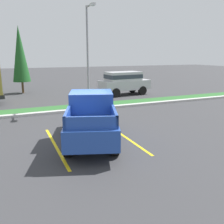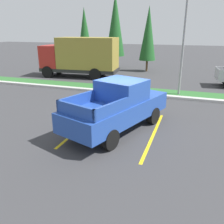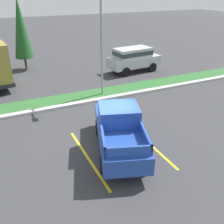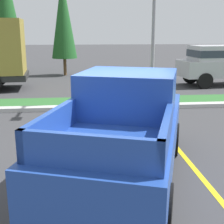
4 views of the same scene
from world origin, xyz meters
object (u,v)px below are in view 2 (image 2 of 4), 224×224
(cypress_tree_center, at_px, (148,34))
(cargo_truck_distant, at_px, (81,56))
(cypress_tree_leftmost, at_px, (85,33))
(street_light, at_px, (184,32))
(cypress_tree_left_inner, at_px, (115,25))
(pickup_truck_main, at_px, (118,106))

(cypress_tree_center, bearing_deg, cargo_truck_distant, -134.88)
(cargo_truck_distant, bearing_deg, cypress_tree_leftmost, 111.51)
(street_light, bearing_deg, cargo_truck_distant, 156.72)
(cypress_tree_leftmost, bearing_deg, street_light, -40.33)
(street_light, relative_size, cypress_tree_leftmost, 1.06)
(cypress_tree_leftmost, bearing_deg, cypress_tree_center, -4.55)
(cypress_tree_leftmost, bearing_deg, cypress_tree_left_inner, 1.03)
(cargo_truck_distant, height_order, cypress_tree_center, cypress_tree_center)
(cypress_tree_leftmost, bearing_deg, pickup_truck_main, -60.46)
(cargo_truck_distant, distance_m, cypress_tree_center, 7.20)
(pickup_truck_main, height_order, cypress_tree_center, cypress_tree_center)
(cypress_tree_left_inner, height_order, cypress_tree_center, cypress_tree_left_inner)
(pickup_truck_main, bearing_deg, cypress_tree_left_inner, 108.96)
(pickup_truck_main, relative_size, cypress_tree_leftmost, 0.88)
(cargo_truck_distant, xyz_separation_m, cypress_tree_left_inner, (1.32, 5.57, 2.62))
(cargo_truck_distant, height_order, street_light, street_light)
(cypress_tree_leftmost, relative_size, cypress_tree_center, 1.02)
(pickup_truck_main, distance_m, cargo_truck_distant, 12.28)
(street_light, relative_size, cypress_tree_center, 1.08)
(cargo_truck_distant, relative_size, cypress_tree_center, 1.12)
(cargo_truck_distant, bearing_deg, pickup_truck_main, -56.59)
(cargo_truck_distant, bearing_deg, cypress_tree_center, 45.12)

